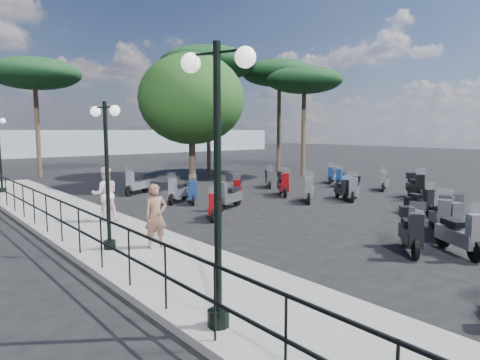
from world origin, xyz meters
TOP-DOWN VIEW (x-y plane):
  - ground at (0.00, 0.00)m, footprint 120.00×120.00m
  - sidewalk at (-6.50, 3.00)m, footprint 3.00×30.00m
  - railing at (-7.80, 2.80)m, footprint 0.04×26.04m
  - lamp_post_0 at (-7.50, -4.40)m, footprint 0.58×1.17m
  - lamp_post_1 at (-7.10, 0.66)m, footprint 0.40×1.04m
  - lamp_post_2 at (-7.20, 13.16)m, footprint 0.52×1.00m
  - woman at (-6.15, 0.05)m, footprint 0.62×0.45m
  - pedestrian_far at (-5.90, 3.90)m, footprint 0.98×0.85m
  - scooter_2 at (-1.18, -3.92)m, footprint 1.46×1.26m
  - scooter_3 at (-1.05, 3.67)m, footprint 1.66×0.88m
  - scooter_4 at (-1.47, 5.61)m, footprint 1.00×1.44m
  - scooter_5 at (-1.86, 6.12)m, footprint 1.48×1.02m
  - scooter_7 at (-0.45, -4.80)m, footprint 1.07×1.58m
  - scooter_8 at (1.11, -3.67)m, footprint 1.74×1.01m
  - scooter_9 at (-2.63, 2.41)m, footprint 1.13×1.18m
  - scooter_10 at (-2.19, 9.33)m, footprint 1.64×0.99m
  - scooter_12 at (2.66, -3.20)m, footprint 1.61×0.58m
  - scooter_13 at (1.54, -3.52)m, footprint 1.00×1.36m
  - scooter_14 at (2.50, 2.70)m, footprint 1.43×1.24m
  - scooter_15 at (2.95, 4.72)m, footprint 1.20×1.53m
  - scooter_16 at (0.42, 4.97)m, footprint 1.17×1.27m
  - scooter_19 at (3.60, -1.62)m, footprint 0.82×1.49m
  - scooter_20 at (4.40, 1.77)m, footprint 1.53×1.01m
  - scooter_21 at (4.24, 2.35)m, footprint 0.92×1.28m
  - scooter_22 at (4.36, 7.22)m, footprint 1.06×1.30m
  - scooter_25 at (6.90, 0.37)m, footprint 1.39×1.45m
  - scooter_26 at (8.12, 2.68)m, footprint 1.47×0.90m
  - scooter_27 at (8.53, 6.34)m, footprint 1.37×0.89m
  - scooter_28 at (7.73, 5.04)m, footprint 1.52×0.79m
  - broadleaf_tree at (1.49, 10.20)m, footprint 5.68×5.68m
  - pine_0 at (5.36, 14.16)m, footprint 6.34×6.34m
  - pine_1 at (11.08, 13.35)m, footprint 5.50×5.50m
  - pine_2 at (-3.81, 19.96)m, footprint 5.66×5.66m
  - pine_3 at (9.81, 9.76)m, footprint 4.89×4.89m
  - distant_hills at (0.00, 45.00)m, footprint 70.00×8.00m

SIDE VIEW (x-z plane):
  - ground at x=0.00m, z-range 0.00..0.00m
  - sidewalk at x=-6.50m, z-range 0.00..0.15m
  - scooter_21 at x=4.24m, z-range -0.18..1.00m
  - scooter_27 at x=8.53m, z-range -0.19..1.03m
  - scooter_9 at x=-2.63m, z-range -0.19..1.04m
  - scooter_19 at x=3.60m, z-range -0.19..1.07m
  - scooter_13 at x=1.54m, z-range -0.19..1.07m
  - scooter_28 at x=7.73m, z-range -0.19..1.08m
  - scooter_26 at x=8.12m, z-range -0.20..1.09m
  - scooter_22 at x=4.36m, z-range -0.15..1.07m
  - scooter_5 at x=-1.86m, z-range -0.21..1.14m
  - scooter_16 at x=0.42m, z-range -0.15..1.10m
  - scooter_12 at x=2.66m, z-range -0.16..1.13m
  - scooter_4 at x=-1.47m, z-range -0.16..1.13m
  - scooter_3 at x=-1.05m, z-range -0.21..1.19m
  - scooter_14 at x=2.50m, z-range -0.22..1.20m
  - scooter_7 at x=-0.45m, z-range -0.22..1.21m
  - scooter_10 at x=-2.19m, z-range -0.22..1.21m
  - scooter_20 at x=4.40m, z-range -0.17..1.18m
  - scooter_2 at x=-1.18m, z-range -0.17..1.23m
  - scooter_15 at x=2.95m, z-range -0.18..1.25m
  - scooter_25 at x=6.90m, z-range -0.18..1.28m
  - scooter_8 at x=1.11m, z-range -0.18..1.30m
  - railing at x=-7.80m, z-range 0.35..1.45m
  - woman at x=-6.15m, z-range 0.15..1.75m
  - pedestrian_far at x=-5.90m, z-range 0.15..1.89m
  - distant_hills at x=0.00m, z-range 0.00..3.00m
  - lamp_post_2 at x=-7.20m, z-range 0.40..3.95m
  - lamp_post_1 at x=-7.10m, z-range 0.40..3.99m
  - lamp_post_0 at x=-7.50m, z-range 0.44..4.58m
  - broadleaf_tree at x=1.49m, z-range 1.13..8.23m
  - pine_3 at x=9.81m, z-range 2.65..9.73m
  - pine_2 at x=-3.81m, z-range 2.76..10.30m
  - pine_1 at x=11.08m, z-range 3.05..11.14m
  - pine_0 at x=5.36m, z-range 3.10..11.56m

